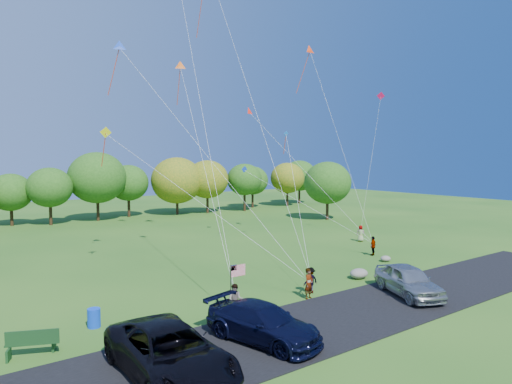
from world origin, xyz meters
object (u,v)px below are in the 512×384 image
flyer_d (373,246)px  park_bench (32,342)px  minivan_silver (408,280)px  trash_barrel (94,318)px  flyer_b (236,300)px  minivan_navy (263,323)px  flyer_a (309,284)px  flyer_c (310,280)px  flyer_e (361,233)px  minivan_dark (170,352)px

flyer_d → park_bench: flyer_d is taller
minivan_silver → trash_barrel: 17.13m
flyer_d → park_bench: size_ratio=0.80×
flyer_b → minivan_navy: bearing=-64.7°
minivan_silver → flyer_d: (7.07, 8.38, -0.14)m
flyer_a → flyer_c: size_ratio=1.13×
flyer_c → flyer_e: size_ratio=0.99×
trash_barrel → minivan_dark: bearing=-83.9°
trash_barrel → flyer_d: bearing=6.3°
flyer_a → flyer_d: bearing=8.5°
minivan_navy → flyer_e: bearing=17.2°
minivan_silver → flyer_c: (-4.15, 3.76, -0.16)m
minivan_navy → trash_barrel: bearing=117.0°
flyer_a → flyer_e: bearing=16.9°
minivan_dark → flyer_d: 24.30m
minivan_navy → flyer_c: size_ratio=3.57×
flyer_c → minivan_navy: bearing=33.3°
minivan_dark → minivan_silver: size_ratio=1.29×
minivan_dark → trash_barrel: 6.77m
minivan_silver → flyer_b: minivan_silver is taller
flyer_a → flyer_c: flyer_a is taller
flyer_a → trash_barrel: size_ratio=1.94×
flyer_b → flyer_e: (20.92, 10.06, -0.06)m
flyer_e → minivan_silver: bearing=98.0°
flyer_c → park_bench: bearing=0.5°
minivan_dark → flyer_b: bearing=36.7°
flyer_a → flyer_b: bearing=164.6°
flyer_a → trash_barrel: (-11.17, 2.75, -0.42)m
minivan_silver → flyer_a: 5.80m
flyer_a → flyer_e: flyer_a is taller
minivan_dark → flyer_b: size_ratio=3.97×
minivan_dark → flyer_c: minivan_dark is taller
minivan_silver → park_bench: minivan_silver is taller
minivan_dark → minivan_navy: minivan_dark is taller
minivan_navy → trash_barrel: minivan_navy is taller
minivan_dark → flyer_a: bearing=21.6°
minivan_dark → flyer_e: 29.89m
minivan_dark → trash_barrel: (-0.72, 6.71, -0.53)m
flyer_b → minivan_dark: bearing=-105.4°
minivan_dark → trash_barrel: bearing=97.0°
flyer_c → flyer_e: bearing=-146.7°
minivan_dark → park_bench: bearing=127.6°
minivan_silver → flyer_e: size_ratio=3.30×
minivan_navy → flyer_b: size_ratio=3.30×
flyer_b → trash_barrel: bearing=-165.1°
flyer_a → flyer_d: flyer_a is taller
flyer_c → flyer_d: bearing=-156.0°
minivan_dark → flyer_e: (26.40, 14.01, -0.20)m
park_bench → flyer_c: bearing=22.4°
minivan_dark → park_bench: (-3.69, 4.94, -0.39)m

